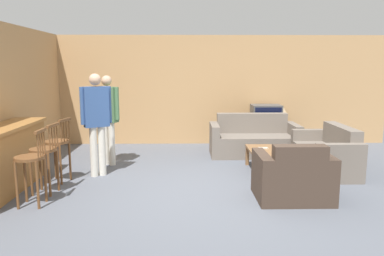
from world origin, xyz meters
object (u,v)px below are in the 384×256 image
at_px(armchair_near, 293,178).
at_px(table_lamp, 282,111).
at_px(person_by_counter, 97,118).
at_px(coffee_table, 264,154).
at_px(tv, 266,115).
at_px(tv_unit, 265,136).
at_px(bar_chair_near, 31,164).
at_px(couch_far, 254,140).
at_px(bar_chair_mid, 45,155).
at_px(bar_chair_far, 58,147).
at_px(book_on_table, 263,148).
at_px(loveseat_right, 327,155).
at_px(person_by_window, 108,114).

relative_size(armchair_near, table_lamp, 2.29).
bearing_deg(person_by_counter, coffee_table, 3.00).
xyz_separation_m(tv, table_lamp, (0.38, 0.00, 0.09)).
xyz_separation_m(tv_unit, table_lamp, (0.38, 0.00, 0.59)).
bearing_deg(tv, table_lamp, 0.46).
height_order(bar_chair_near, armchair_near, bar_chair_near).
bearing_deg(tv_unit, armchair_near, -95.88).
relative_size(couch_far, coffee_table, 1.69).
bearing_deg(table_lamp, bar_chair_mid, -143.14).
xyz_separation_m(bar_chair_far, armchair_near, (3.59, -0.91, -0.27)).
bearing_deg(bar_chair_far, table_lamp, 31.68).
height_order(book_on_table, person_by_counter, person_by_counter).
bearing_deg(bar_chair_mid, person_by_counter, 58.07).
distance_m(coffee_table, tv_unit, 2.25).
bearing_deg(tv, loveseat_right, -73.42).
relative_size(coffee_table, book_on_table, 6.68).
height_order(loveseat_right, coffee_table, loveseat_right).
height_order(book_on_table, table_lamp, table_lamp).
distance_m(couch_far, book_on_table, 1.20).
distance_m(bar_chair_near, person_by_counter, 1.57).
xyz_separation_m(bar_chair_near, tv, (3.96, 3.74, 0.17)).
xyz_separation_m(book_on_table, person_by_counter, (-2.92, -0.30, 0.60)).
relative_size(bar_chair_mid, person_by_counter, 0.60).
bearing_deg(loveseat_right, book_on_table, 173.94).
xyz_separation_m(loveseat_right, coffee_table, (-1.14, -0.03, 0.03)).
xyz_separation_m(couch_far, loveseat_right, (1.08, -1.32, -0.00)).
bearing_deg(tv_unit, coffee_table, -102.62).
distance_m(bar_chair_mid, bar_chair_far, 0.58).
distance_m(bar_chair_far, table_lamp, 5.11).
height_order(bar_chair_far, coffee_table, bar_chair_far).
bearing_deg(bar_chair_near, coffee_table, 24.09).
distance_m(tv_unit, tv, 0.49).
relative_size(armchair_near, person_by_counter, 0.59).
bearing_deg(couch_far, loveseat_right, -50.69).
relative_size(bar_chair_far, loveseat_right, 0.68).
relative_size(armchair_near, coffee_table, 0.95).
bearing_deg(bar_chair_mid, tv, 39.40).
bearing_deg(book_on_table, bar_chair_near, -154.00).
bearing_deg(bar_chair_far, book_on_table, 10.30).
bearing_deg(tv, couch_far, -117.04).
height_order(loveseat_right, tv, tv).
xyz_separation_m(coffee_table, table_lamp, (0.87, 2.20, 0.51)).
relative_size(armchair_near, tv_unit, 0.97).
relative_size(couch_far, person_by_counter, 1.05).
distance_m(coffee_table, book_on_table, 0.16).
xyz_separation_m(bar_chair_mid, book_on_table, (3.48, 1.21, -0.17)).
relative_size(bar_chair_far, person_by_window, 0.62).
distance_m(bar_chair_mid, tv, 5.13).
height_order(bar_chair_far, tv, bar_chair_far).
relative_size(couch_far, tv, 2.72).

